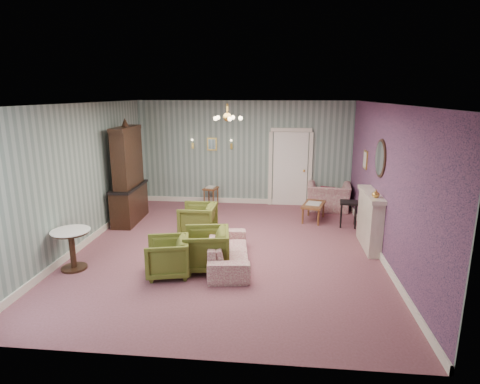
# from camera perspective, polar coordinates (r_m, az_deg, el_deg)

# --- Properties ---
(floor) EXTENTS (7.00, 7.00, 0.00)m
(floor) POSITION_cam_1_polar(r_m,az_deg,el_deg) (8.21, -1.69, -8.12)
(floor) COLOR #814B57
(floor) RESTS_ON ground
(ceiling) EXTENTS (7.00, 7.00, 0.00)m
(ceiling) POSITION_cam_1_polar(r_m,az_deg,el_deg) (7.61, -1.85, 12.57)
(ceiling) COLOR white
(ceiling) RESTS_ON ground
(wall_back) EXTENTS (6.00, 0.00, 6.00)m
(wall_back) POSITION_cam_1_polar(r_m,az_deg,el_deg) (11.20, 0.57, 5.58)
(wall_back) COLOR slate
(wall_back) RESTS_ON ground
(wall_front) EXTENTS (6.00, 0.00, 6.00)m
(wall_front) POSITION_cam_1_polar(r_m,az_deg,el_deg) (4.47, -7.65, -7.62)
(wall_front) COLOR slate
(wall_front) RESTS_ON ground
(wall_left) EXTENTS (0.00, 7.00, 7.00)m
(wall_left) POSITION_cam_1_polar(r_m,az_deg,el_deg) (8.69, -21.79, 2.12)
(wall_left) COLOR slate
(wall_left) RESTS_ON ground
(wall_right) EXTENTS (0.00, 7.00, 7.00)m
(wall_right) POSITION_cam_1_polar(r_m,az_deg,el_deg) (7.97, 20.16, 1.26)
(wall_right) COLOR slate
(wall_right) RESTS_ON ground
(wall_right_floral) EXTENTS (0.00, 7.00, 7.00)m
(wall_right_floral) POSITION_cam_1_polar(r_m,az_deg,el_deg) (7.97, 20.06, 1.27)
(wall_right_floral) COLOR #A4527B
(wall_right_floral) RESTS_ON ground
(door) EXTENTS (1.12, 0.12, 2.16)m
(door) POSITION_cam_1_polar(r_m,az_deg,el_deg) (11.18, 7.21, 3.53)
(door) COLOR white
(door) RESTS_ON floor
(olive_chair_a) EXTENTS (0.82, 0.85, 0.74)m
(olive_chair_a) POSITION_cam_1_polar(r_m,az_deg,el_deg) (7.06, -10.37, -8.89)
(olive_chair_a) COLOR #585D20
(olive_chair_a) RESTS_ON floor
(olive_chair_b) EXTENTS (0.86, 0.90, 0.82)m
(olive_chair_b) POSITION_cam_1_polar(r_m,az_deg,el_deg) (7.20, -4.88, -7.90)
(olive_chair_b) COLOR #585D20
(olive_chair_b) RESTS_ON floor
(olive_chair_c) EXTENTS (0.72, 0.77, 0.78)m
(olive_chair_c) POSITION_cam_1_polar(r_m,az_deg,el_deg) (8.88, -6.09, -3.76)
(olive_chair_c) COLOR #585D20
(olive_chair_c) RESTS_ON floor
(sofa_chintz) EXTENTS (0.77, 1.89, 0.72)m
(sofa_chintz) POSITION_cam_1_polar(r_m,az_deg,el_deg) (7.39, -1.66, -7.68)
(sofa_chintz) COLOR #913A52
(sofa_chintz) RESTS_ON floor
(wingback_chair) EXTENTS (1.20, 0.85, 0.98)m
(wingback_chair) POSITION_cam_1_polar(r_m,az_deg,el_deg) (10.99, 12.62, -0.03)
(wingback_chair) COLOR #913A52
(wingback_chair) RESTS_ON floor
(dresser) EXTENTS (0.55, 1.49, 2.47)m
(dresser) POSITION_cam_1_polar(r_m,az_deg,el_deg) (9.98, -15.82, 2.75)
(dresser) COLOR black
(dresser) RESTS_ON floor
(fireplace) EXTENTS (0.30, 1.40, 1.16)m
(fireplace) POSITION_cam_1_polar(r_m,az_deg,el_deg) (8.53, 18.12, -3.82)
(fireplace) COLOR beige
(fireplace) RESTS_ON floor
(mantel_vase) EXTENTS (0.15, 0.15, 0.15)m
(mantel_vase) POSITION_cam_1_polar(r_m,az_deg,el_deg) (7.98, 18.92, -0.22)
(mantel_vase) COLOR gold
(mantel_vase) RESTS_ON fireplace
(oval_mirror) EXTENTS (0.04, 0.76, 0.84)m
(oval_mirror) POSITION_cam_1_polar(r_m,az_deg,el_deg) (8.27, 19.46, 4.58)
(oval_mirror) COLOR white
(oval_mirror) RESTS_ON wall_right
(framed_print) EXTENTS (0.04, 0.34, 0.42)m
(framed_print) POSITION_cam_1_polar(r_m,az_deg,el_deg) (9.61, 17.56, 4.43)
(framed_print) COLOR gold
(framed_print) RESTS_ON wall_right
(coffee_table) EXTENTS (0.68, 0.95, 0.44)m
(coffee_table) POSITION_cam_1_polar(r_m,az_deg,el_deg) (10.06, 10.48, -2.82)
(coffee_table) COLOR brown
(coffee_table) RESTS_ON floor
(side_table_black) EXTENTS (0.46, 0.46, 0.61)m
(side_table_black) POSITION_cam_1_polar(r_m,az_deg,el_deg) (9.75, 15.27, -3.09)
(side_table_black) COLOR black
(side_table_black) RESTS_ON floor
(pedestal_table) EXTENTS (0.69, 0.69, 0.74)m
(pedestal_table) POSITION_cam_1_polar(r_m,az_deg,el_deg) (7.77, -22.91, -7.63)
(pedestal_table) COLOR black
(pedestal_table) RESTS_ON floor
(nesting_table) EXTENTS (0.43, 0.50, 0.58)m
(nesting_table) POSITION_cam_1_polar(r_m,az_deg,el_deg) (11.15, -4.18, -0.59)
(nesting_table) COLOR brown
(nesting_table) RESTS_ON floor
(gilt_mirror_back) EXTENTS (0.28, 0.06, 0.36)m
(gilt_mirror_back) POSITION_cam_1_polar(r_m,az_deg,el_deg) (11.25, -4.05, 6.86)
(gilt_mirror_back) COLOR gold
(gilt_mirror_back) RESTS_ON wall_back
(sconce_left) EXTENTS (0.16, 0.12, 0.30)m
(sconce_left) POSITION_cam_1_polar(r_m,az_deg,el_deg) (11.33, -6.82, 6.85)
(sconce_left) COLOR gold
(sconce_left) RESTS_ON wall_back
(sconce_right) EXTENTS (0.16, 0.12, 0.30)m
(sconce_right) POSITION_cam_1_polar(r_m,az_deg,el_deg) (11.15, -1.26, 6.83)
(sconce_right) COLOR gold
(sconce_right) RESTS_ON wall_back
(chandelier) EXTENTS (0.56, 0.56, 0.36)m
(chandelier) POSITION_cam_1_polar(r_m,az_deg,el_deg) (7.62, -1.83, 10.54)
(chandelier) COLOR gold
(chandelier) RESTS_ON ceiling
(burgundy_cushion) EXTENTS (0.41, 0.28, 0.39)m
(burgundy_cushion) POSITION_cam_1_polar(r_m,az_deg,el_deg) (10.84, 12.45, -0.26)
(burgundy_cushion) COLOR maroon
(burgundy_cushion) RESTS_ON wingback_chair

